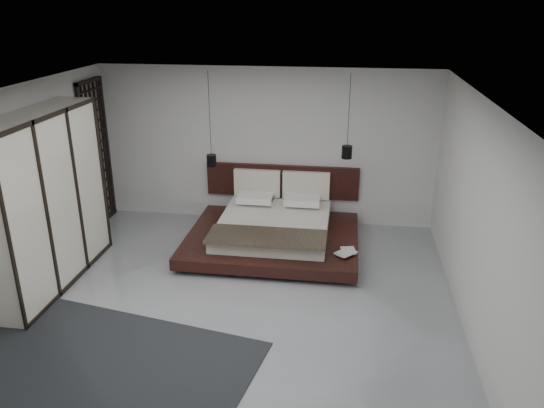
% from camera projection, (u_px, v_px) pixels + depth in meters
% --- Properties ---
extents(floor, '(6.00, 6.00, 0.00)m').
position_uv_depth(floor, '(232.00, 303.00, 7.21)').
color(floor, '#95979D').
rests_on(floor, ground).
extents(ceiling, '(6.00, 6.00, 0.00)m').
position_uv_depth(ceiling, '(226.00, 96.00, 6.20)').
color(ceiling, white).
rests_on(ceiling, wall_back).
extents(wall_back, '(6.00, 0.00, 6.00)m').
position_uv_depth(wall_back, '(266.00, 146.00, 9.47)').
color(wall_back, silver).
rests_on(wall_back, floor).
extents(wall_front, '(6.00, 0.00, 6.00)m').
position_uv_depth(wall_front, '(142.00, 353.00, 3.93)').
color(wall_front, silver).
rests_on(wall_front, floor).
extents(wall_left, '(0.00, 6.00, 6.00)m').
position_uv_depth(wall_left, '(11.00, 195.00, 7.11)').
color(wall_left, silver).
rests_on(wall_left, floor).
extents(wall_right, '(0.00, 6.00, 6.00)m').
position_uv_depth(wall_right, '(476.00, 220.00, 6.30)').
color(wall_right, silver).
rests_on(wall_right, floor).
extents(lattice_screen, '(0.05, 0.90, 2.60)m').
position_uv_depth(lattice_screen, '(97.00, 154.00, 9.40)').
color(lattice_screen, black).
rests_on(lattice_screen, floor).
extents(bed, '(2.77, 2.39, 1.07)m').
position_uv_depth(bed, '(274.00, 229.00, 8.83)').
color(bed, black).
rests_on(bed, floor).
extents(book_lower, '(0.26, 0.32, 0.03)m').
position_uv_depth(book_lower, '(342.00, 251.00, 8.08)').
color(book_lower, '#99724C').
rests_on(book_lower, bed).
extents(book_upper, '(0.38, 0.38, 0.02)m').
position_uv_depth(book_upper, '(340.00, 250.00, 8.04)').
color(book_upper, '#99724C').
rests_on(book_upper, book_lower).
extents(pendant_left, '(0.16, 0.16, 1.60)m').
position_uv_depth(pendant_left, '(211.00, 160.00, 9.01)').
color(pendant_left, black).
rests_on(pendant_left, ceiling).
extents(pendant_right, '(0.17, 0.17, 1.37)m').
position_uv_depth(pendant_right, '(347.00, 152.00, 8.62)').
color(pendant_right, black).
rests_on(pendant_right, ceiling).
extents(wardrobe, '(0.60, 2.52, 2.47)m').
position_uv_depth(wardrobe, '(43.00, 202.00, 7.34)').
color(wardrobe, beige).
rests_on(wardrobe, floor).
extents(rug, '(3.75, 2.98, 0.01)m').
position_uv_depth(rug, '(92.00, 376.00, 5.80)').
color(rug, black).
rests_on(rug, floor).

